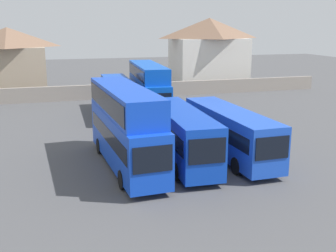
% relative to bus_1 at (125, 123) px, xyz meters
% --- Properties ---
extents(ground, '(140.00, 140.00, 0.00)m').
position_rel_bus_1_xyz_m(ground, '(3.63, 17.74, -2.92)').
color(ground, '#4C4C4F').
extents(depot_boundary_wall, '(56.00, 0.50, 1.80)m').
position_rel_bus_1_xyz_m(depot_boundary_wall, '(3.63, 25.54, -2.02)').
color(depot_boundary_wall, gray).
rests_on(depot_boundary_wall, ground).
extents(bus_1, '(3.01, 11.47, 5.19)m').
position_rel_bus_1_xyz_m(bus_1, '(0.00, 0.00, 0.00)').
color(bus_1, blue).
rests_on(bus_1, ground).
extents(bus_2, '(2.85, 10.43, 3.54)m').
position_rel_bus_1_xyz_m(bus_2, '(3.68, -0.19, -0.90)').
color(bus_2, '#0F3DBF').
rests_on(bus_2, ground).
extents(bus_3, '(2.70, 10.95, 3.33)m').
position_rel_bus_1_xyz_m(bus_3, '(7.25, 0.00, -1.01)').
color(bus_3, blue).
rests_on(bus_3, ground).
extents(bus_4, '(2.77, 11.53, 3.55)m').
position_rel_bus_1_xyz_m(bus_4, '(2.37, 15.74, -0.89)').
color(bus_4, blue).
rests_on(bus_4, ground).
extents(bus_5, '(3.27, 11.64, 5.05)m').
position_rel_bus_1_xyz_m(bus_5, '(5.39, 15.69, -0.07)').
color(bus_5, blue).
rests_on(bus_5, ground).
extents(house_terrace_left, '(9.45, 7.89, 8.61)m').
position_rel_bus_1_xyz_m(house_terrace_left, '(-8.98, 32.58, 1.48)').
color(house_terrace_left, tan).
rests_on(house_terrace_left, ground).
extents(house_terrace_centre, '(10.85, 7.20, 9.86)m').
position_rel_bus_1_xyz_m(house_terrace_centre, '(18.48, 31.86, 2.11)').
color(house_terrace_centre, silver).
rests_on(house_terrace_centre, ground).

